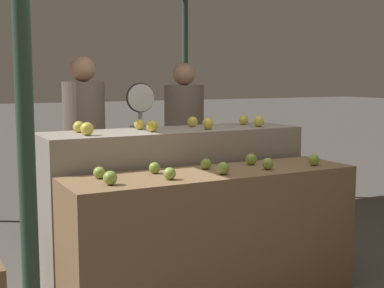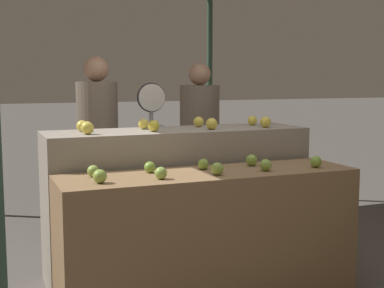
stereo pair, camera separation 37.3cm
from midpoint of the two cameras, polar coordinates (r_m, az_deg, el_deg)
The scene contains 22 objects.
display_counter_front at distance 3.59m, azimuth 4.89°, elevation -10.00°, with size 1.97×0.55×0.89m, color olive.
display_counter_back at distance 4.09m, azimuth 1.08°, elevation -6.22°, with size 1.97×0.55×1.11m, color gray.
apple_front_0 at distance 3.12m, azimuth -6.45°, elevation -3.48°, with size 0.08×0.08×0.08m, color #8EB247.
apple_front_1 at distance 3.22m, azimuth -0.03°, elevation -3.15°, with size 0.08×0.08×0.08m, color #8EB247.
apple_front_2 at distance 3.38m, azimuth 5.92°, elevation -2.67°, with size 0.08×0.08×0.08m, color #8EB247.
apple_front_3 at distance 3.57m, azimuth 10.85°, elevation -2.24°, with size 0.08×0.08×0.08m, color #8EB247.
apple_front_4 at distance 3.79m, azimuth 15.86°, elevation -1.86°, with size 0.08×0.08×0.08m, color #84AD3D.
apple_front_5 at distance 3.33m, azimuth -7.36°, elevation -2.90°, with size 0.07×0.07×0.07m, color #8EB247.
apple_front_6 at distance 3.44m, azimuth -1.43°, elevation -2.51°, with size 0.07×0.07×0.07m, color #7AA338.
apple_front_7 at distance 3.58m, azimuth 4.26°, elevation -2.18°, with size 0.07×0.07×0.07m, color #84AD3D.
apple_front_8 at distance 3.76m, azimuth 9.22°, elevation -1.74°, with size 0.08×0.08×0.08m, color #84AD3D.
apple_back_0 at distance 3.67m, azimuth -8.28°, elevation 1.70°, with size 0.09×0.09×0.09m, color yellow.
apple_back_1 at distance 3.82m, azimuth -1.33°, elevation 1.93°, with size 0.08×0.08×0.08m, color gold.
apple_back_2 at distance 3.99m, azimuth 4.78°, elevation 2.16°, with size 0.09×0.09×0.09m, color yellow.
apple_back_3 at distance 4.21m, azimuth 10.37°, elevation 2.31°, with size 0.09×0.09×0.09m, color yellow.
apple_back_4 at distance 3.87m, azimuth -8.97°, elevation 1.91°, with size 0.08×0.08×0.08m, color yellow.
apple_back_5 at distance 4.00m, azimuth -2.54°, elevation 2.14°, with size 0.08×0.08×0.08m, color yellow.
apple_back_6 at distance 4.19m, azimuth 3.26°, elevation 2.37°, with size 0.08×0.08×0.08m, color yellow.
apple_back_7 at distance 4.40m, azimuth 8.89°, elevation 2.49°, with size 0.08×0.08×0.08m, color yellow.
produce_scale at distance 4.64m, azimuth -2.03°, elevation 1.47°, with size 0.25×0.20×1.45m.
person_vendor_at_scale at distance 4.81m, azimuth -7.86°, elevation 0.72°, with size 0.42×0.42×1.68m.
person_customer_left at distance 5.24m, azimuth 2.85°, elevation 0.94°, with size 0.52×0.52×1.64m.
Camera 2 is at (-1.39, -3.14, 1.49)m, focal length 50.00 mm.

